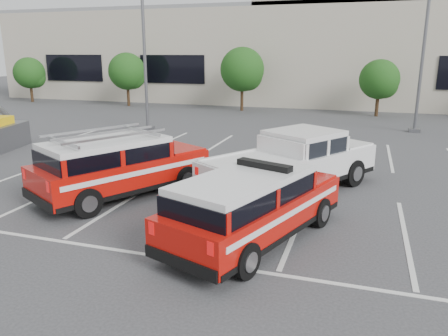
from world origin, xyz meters
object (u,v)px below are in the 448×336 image
object	(u,v)px
tree_left	(128,73)
light_pole_left	(144,39)
convention_building	(324,49)
tree_mid_right	(381,81)
fire_chief_suv	(253,211)
white_pickup	(293,168)
ladder_suv	(119,170)
tree_mid_left	(243,71)
light_pole_mid	(425,38)
tree_far_left	(31,74)

from	to	relation	value
tree_left	light_pole_left	xyz separation A→B (m)	(6.91, -10.05, 2.41)
convention_building	tree_mid_right	world-z (taller)	convention_building
fire_chief_suv	white_pickup	distance (m)	4.30
fire_chief_suv	ladder_suv	size ratio (longest dim) A/B	0.99
convention_building	ladder_suv	distance (m)	31.60
tree_mid_left	fire_chief_suv	size ratio (longest dim) A/B	0.84
tree_mid_left	white_pickup	distance (m)	20.43
tree_mid_left	tree_mid_right	xyz separation A→B (m)	(10.00, -0.00, -0.54)
white_pickup	light_pole_left	bearing A→B (deg)	170.19
tree_left	light_pole_mid	size ratio (longest dim) A/B	0.43
light_pole_mid	fire_chief_suv	bearing A→B (deg)	-106.76
tree_far_left	tree_mid_right	xyz separation A→B (m)	(30.00, 0.00, 0.00)
tree_far_left	fire_chief_suv	world-z (taller)	tree_far_left
tree_mid_left	light_pole_mid	distance (m)	13.53
tree_mid_right	ladder_suv	xyz separation A→B (m)	(-8.19, -21.37, -1.64)
fire_chief_suv	ladder_suv	distance (m)	5.28
tree_far_left	ladder_suv	distance (m)	30.58
convention_building	tree_far_left	size ratio (longest dim) A/B	15.04
tree_left	white_pickup	bearing A→B (deg)	-48.38
tree_mid_right	light_pole_left	size ratio (longest dim) A/B	0.39
convention_building	light_pole_mid	distance (m)	17.27
tree_mid_left	fire_chief_suv	world-z (taller)	tree_mid_left
convention_building	ladder_suv	world-z (taller)	convention_building
fire_chief_suv	light_pole_mid	bearing A→B (deg)	92.92
tree_mid_left	ladder_suv	xyz separation A→B (m)	(1.81, -21.37, -2.18)
tree_left	tree_mid_right	distance (m)	20.00
tree_left	light_pole_mid	bearing A→B (deg)	-15.43
light_pole_left	convention_building	bearing A→B (deg)	67.61
light_pole_left	tree_mid_left	bearing A→B (deg)	72.90
light_pole_left	fire_chief_suv	world-z (taller)	light_pole_left
white_pickup	tree_mid_right	bearing A→B (deg)	113.08
ladder_suv	convention_building	bearing A→B (deg)	112.78
light_pole_left	ladder_suv	world-z (taller)	light_pole_left
white_pickup	ladder_suv	bearing A→B (deg)	-123.82
tree_far_left	fire_chief_suv	distance (m)	35.52
convention_building	light_pole_mid	size ratio (longest dim) A/B	5.86
convention_building	tree_far_left	xyz separation A→B (m)	(-25.09, -9.82, -2.22)
tree_left	ladder_suv	xyz separation A→B (m)	(11.81, -21.37, -1.91)
convention_building	tree_left	distance (m)	18.11
light_pole_mid	tree_mid_right	bearing A→B (deg)	107.52
light_pole_left	light_pole_mid	bearing A→B (deg)	14.93
tree_left	light_pole_left	world-z (taller)	light_pole_left
tree_far_left	tree_left	world-z (taller)	tree_left
tree_far_left	white_pickup	size ratio (longest dim) A/B	0.60
fire_chief_suv	white_pickup	xyz separation A→B (m)	(0.26, 4.29, 0.01)
fire_chief_suv	tree_mid_right	bearing A→B (deg)	101.62
convention_building	tree_mid_left	xyz separation A→B (m)	(-5.09, -9.82, -1.68)
light_pole_left	tree_far_left	bearing A→B (deg)	149.29
tree_far_left	tree_left	size ratio (longest dim) A/B	0.90
tree_mid_left	fire_chief_suv	xyz separation A→B (m)	(6.69, -23.37, -2.26)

